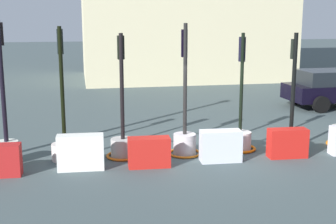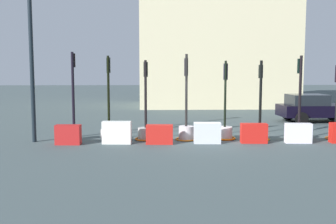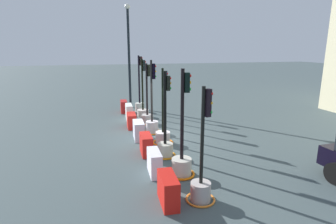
{
  "view_description": "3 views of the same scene",
  "coord_description": "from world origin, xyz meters",
  "px_view_note": "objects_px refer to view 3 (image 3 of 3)",
  "views": [
    {
      "loc": [
        -3.63,
        -12.17,
        3.8
      ],
      "look_at": [
        -1.27,
        0.0,
        1.22
      ],
      "focal_mm": 49.5,
      "sensor_mm": 36.0,
      "label": 1
    },
    {
      "loc": [
        -2.08,
        -16.58,
        2.97
      ],
      "look_at": [
        -1.57,
        -0.03,
        1.19
      ],
      "focal_mm": 42.29,
      "sensor_mm": 36.0,
      "label": 2
    },
    {
      "loc": [
        11.95,
        -2.63,
        4.17
      ],
      "look_at": [
        0.28,
        0.51,
        1.29
      ],
      "focal_mm": 28.73,
      "sensor_mm": 36.0,
      "label": 3
    }
  ],
  "objects_px": {
    "traffic_light_4": "(163,133)",
    "construction_barrier_2": "(132,121)",
    "traffic_light_7": "(201,182)",
    "traffic_light_6": "(182,158)",
    "traffic_light_3": "(152,121)",
    "construction_barrier_3": "(139,130)",
    "traffic_light_5": "(165,143)",
    "construction_barrier_4": "(146,144)",
    "traffic_light_2": "(147,114)",
    "construction_barrier_6": "(168,190)",
    "traffic_light_0": "(140,100)",
    "construction_barrier_5": "(154,163)",
    "street_lamp_post": "(129,50)",
    "construction_barrier_1": "(129,112)",
    "construction_barrier_0": "(124,107)",
    "traffic_light_1": "(143,107)"
  },
  "relations": [
    {
      "from": "traffic_light_0",
      "to": "traffic_light_3",
      "type": "xyz_separation_m",
      "value": [
        4.76,
        -0.15,
        -0.19
      ]
    },
    {
      "from": "traffic_light_5",
      "to": "traffic_light_7",
      "type": "distance_m",
      "value": 3.34
    },
    {
      "from": "traffic_light_7",
      "to": "construction_barrier_5",
      "type": "bearing_deg",
      "value": -155.15
    },
    {
      "from": "street_lamp_post",
      "to": "construction_barrier_1",
      "type": "bearing_deg",
      "value": -8.72
    },
    {
      "from": "traffic_light_2",
      "to": "construction_barrier_0",
      "type": "distance_m",
      "value": 3.23
    },
    {
      "from": "traffic_light_7",
      "to": "construction_barrier_6",
      "type": "distance_m",
      "value": 0.94
    },
    {
      "from": "traffic_light_1",
      "to": "construction_barrier_2",
      "type": "xyz_separation_m",
      "value": [
        2.13,
        -1.0,
        -0.23
      ]
    },
    {
      "from": "construction_barrier_2",
      "to": "construction_barrier_3",
      "type": "distance_m",
      "value": 1.94
    },
    {
      "from": "traffic_light_7",
      "to": "construction_barrier_5",
      "type": "height_order",
      "value": "traffic_light_7"
    },
    {
      "from": "traffic_light_2",
      "to": "traffic_light_4",
      "type": "height_order",
      "value": "traffic_light_2"
    },
    {
      "from": "traffic_light_7",
      "to": "traffic_light_6",
      "type": "bearing_deg",
      "value": -178.64
    },
    {
      "from": "traffic_light_5",
      "to": "construction_barrier_2",
      "type": "bearing_deg",
      "value": -169.79
    },
    {
      "from": "traffic_light_3",
      "to": "traffic_light_5",
      "type": "relative_size",
      "value": 1.08
    },
    {
      "from": "construction_barrier_1",
      "to": "street_lamp_post",
      "type": "relative_size",
      "value": 0.17
    },
    {
      "from": "traffic_light_5",
      "to": "construction_barrier_1",
      "type": "xyz_separation_m",
      "value": [
        -5.97,
        -0.69,
        -0.1
      ]
    },
    {
      "from": "traffic_light_6",
      "to": "construction_barrier_5",
      "type": "xyz_separation_m",
      "value": [
        -0.33,
        -0.86,
        -0.19
      ]
    },
    {
      "from": "construction_barrier_6",
      "to": "street_lamp_post",
      "type": "relative_size",
      "value": 0.15
    },
    {
      "from": "construction_barrier_0",
      "to": "traffic_light_0",
      "type": "bearing_deg",
      "value": 88.94
    },
    {
      "from": "traffic_light_4",
      "to": "street_lamp_post",
      "type": "height_order",
      "value": "street_lamp_post"
    },
    {
      "from": "construction_barrier_3",
      "to": "construction_barrier_4",
      "type": "xyz_separation_m",
      "value": [
        1.9,
        0.0,
        -0.02
      ]
    },
    {
      "from": "traffic_light_3",
      "to": "construction_barrier_3",
      "type": "bearing_deg",
      "value": -45.39
    },
    {
      "from": "traffic_light_0",
      "to": "traffic_light_4",
      "type": "relative_size",
      "value": 1.11
    },
    {
      "from": "traffic_light_5",
      "to": "construction_barrier_4",
      "type": "distance_m",
      "value": 0.81
    },
    {
      "from": "construction_barrier_0",
      "to": "traffic_light_2",
      "type": "bearing_deg",
      "value": 18.13
    },
    {
      "from": "traffic_light_4",
      "to": "street_lamp_post",
      "type": "distance_m",
      "value": 8.74
    },
    {
      "from": "construction_barrier_2",
      "to": "street_lamp_post",
      "type": "distance_m",
      "value": 6.35
    },
    {
      "from": "traffic_light_6",
      "to": "street_lamp_post",
      "type": "distance_m",
      "value": 11.66
    },
    {
      "from": "street_lamp_post",
      "to": "traffic_light_5",
      "type": "bearing_deg",
      "value": 0.95
    },
    {
      "from": "traffic_light_7",
      "to": "traffic_light_5",
      "type": "bearing_deg",
      "value": -177.14
    },
    {
      "from": "traffic_light_4",
      "to": "construction_barrier_2",
      "type": "bearing_deg",
      "value": -159.77
    },
    {
      "from": "construction_barrier_5",
      "to": "street_lamp_post",
      "type": "xyz_separation_m",
      "value": [
        -10.81,
        0.58,
        3.63
      ]
    },
    {
      "from": "traffic_light_0",
      "to": "traffic_light_5",
      "type": "relative_size",
      "value": 1.11
    },
    {
      "from": "traffic_light_3",
      "to": "traffic_light_4",
      "type": "height_order",
      "value": "traffic_light_3"
    },
    {
      "from": "traffic_light_5",
      "to": "construction_barrier_3",
      "type": "distance_m",
      "value": 2.42
    },
    {
      "from": "traffic_light_3",
      "to": "traffic_light_6",
      "type": "bearing_deg",
      "value": 0.08
    },
    {
      "from": "traffic_light_5",
      "to": "traffic_light_6",
      "type": "height_order",
      "value": "traffic_light_6"
    },
    {
      "from": "traffic_light_2",
      "to": "construction_barrier_6",
      "type": "bearing_deg",
      "value": -6.82
    },
    {
      "from": "traffic_light_6",
      "to": "construction_barrier_3",
      "type": "relative_size",
      "value": 3.23
    },
    {
      "from": "construction_barrier_3",
      "to": "construction_barrier_6",
      "type": "xyz_separation_m",
      "value": [
        5.57,
        -0.07,
        -0.01
      ]
    },
    {
      "from": "traffic_light_2",
      "to": "traffic_light_6",
      "type": "relative_size",
      "value": 0.95
    },
    {
      "from": "construction_barrier_0",
      "to": "traffic_light_1",
      "type": "bearing_deg",
      "value": 34.26
    },
    {
      "from": "traffic_light_0",
      "to": "construction_barrier_5",
      "type": "distance_m",
      "value": 9.32
    },
    {
      "from": "traffic_light_0",
      "to": "construction_barrier_3",
      "type": "bearing_deg",
      "value": -9.76
    },
    {
      "from": "traffic_light_4",
      "to": "construction_barrier_6",
      "type": "xyz_separation_m",
      "value": [
        4.69,
        -1.03,
        -0.07
      ]
    },
    {
      "from": "construction_barrier_2",
      "to": "construction_barrier_6",
      "type": "relative_size",
      "value": 1.01
    },
    {
      "from": "traffic_light_4",
      "to": "construction_barrier_2",
      "type": "relative_size",
      "value": 3.06
    },
    {
      "from": "traffic_light_2",
      "to": "construction_barrier_1",
      "type": "height_order",
      "value": "traffic_light_2"
    },
    {
      "from": "traffic_light_6",
      "to": "street_lamp_post",
      "type": "bearing_deg",
      "value": -178.53
    },
    {
      "from": "construction_barrier_3",
      "to": "traffic_light_6",
      "type": "bearing_deg",
      "value": 11.36
    },
    {
      "from": "traffic_light_1",
      "to": "traffic_light_3",
      "type": "relative_size",
      "value": 0.98
    }
  ]
}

